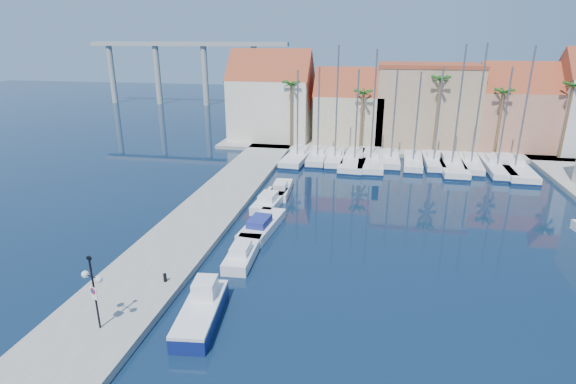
# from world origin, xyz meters

# --- Properties ---
(ground) EXTENTS (260.00, 260.00, 0.00)m
(ground) POSITION_xyz_m (0.00, 0.00, 0.00)
(ground) COLOR black
(ground) RESTS_ON ground
(quay_west) EXTENTS (6.00, 77.00, 0.50)m
(quay_west) POSITION_xyz_m (-9.00, 13.50, 0.25)
(quay_west) COLOR gray
(quay_west) RESTS_ON ground
(shore_north) EXTENTS (54.00, 16.00, 0.50)m
(shore_north) POSITION_xyz_m (10.00, 48.00, 0.25)
(shore_north) COLOR gray
(shore_north) RESTS_ON ground
(lamp_post) EXTENTS (1.43, 0.74, 4.37)m
(lamp_post) POSITION_xyz_m (-8.48, -2.66, 3.37)
(lamp_post) COLOR black
(lamp_post) RESTS_ON quay_west
(bollard) EXTENTS (0.23, 0.23, 0.56)m
(bollard) POSITION_xyz_m (-7.13, 2.61, 0.78)
(bollard) COLOR black
(bollard) RESTS_ON quay_west
(fishing_boat) EXTENTS (2.60, 6.11, 2.08)m
(fishing_boat) POSITION_xyz_m (-3.50, -0.28, 0.69)
(fishing_boat) COLOR navy
(fishing_boat) RESTS_ON ground
(motorboat_west_0) EXTENTS (1.99, 5.67, 1.40)m
(motorboat_west_0) POSITION_xyz_m (-3.32, 7.50, 0.51)
(motorboat_west_0) COLOR white
(motorboat_west_0) RESTS_ON ground
(motorboat_west_1) EXTENTS (2.84, 6.97, 1.40)m
(motorboat_west_1) POSITION_xyz_m (-3.16, 12.77, 0.51)
(motorboat_west_1) COLOR white
(motorboat_west_1) RESTS_ON ground
(motorboat_west_2) EXTENTS (2.54, 6.61, 1.40)m
(motorboat_west_2) POSITION_xyz_m (-3.85, 18.85, 0.51)
(motorboat_west_2) COLOR white
(motorboat_west_2) RESTS_ON ground
(motorboat_west_3) EXTENTS (2.09, 5.71, 1.40)m
(motorboat_west_3) POSITION_xyz_m (-3.47, 22.34, 0.51)
(motorboat_west_3) COLOR white
(motorboat_west_3) RESTS_ON ground
(sailboat_0) EXTENTS (3.56, 10.44, 11.75)m
(sailboat_0) POSITION_xyz_m (-3.90, 35.92, 0.57)
(sailboat_0) COLOR white
(sailboat_0) RESTS_ON ground
(sailboat_1) EXTENTS (2.39, 8.77, 12.12)m
(sailboat_1) POSITION_xyz_m (-1.33, 36.36, 0.60)
(sailboat_1) COLOR white
(sailboat_1) RESTS_ON ground
(sailboat_2) EXTENTS (2.56, 8.68, 14.69)m
(sailboat_2) POSITION_xyz_m (0.97, 36.05, 0.65)
(sailboat_2) COLOR white
(sailboat_2) RESTS_ON ground
(sailboat_3) EXTENTS (3.77, 11.42, 11.92)m
(sailboat_3) POSITION_xyz_m (3.61, 35.48, 0.56)
(sailboat_3) COLOR white
(sailboat_3) RESTS_ON ground
(sailboat_4) EXTENTS (3.20, 11.74, 14.26)m
(sailboat_4) POSITION_xyz_m (5.56, 35.87, 0.58)
(sailboat_4) COLOR white
(sailboat_4) RESTS_ON ground
(sailboat_5) EXTENTS (2.16, 8.08, 11.79)m
(sailboat_5) POSITION_xyz_m (8.13, 36.67, 0.61)
(sailboat_5) COLOR white
(sailboat_5) RESTS_ON ground
(sailboat_6) EXTENTS (2.76, 8.68, 11.67)m
(sailboat_6) POSITION_xyz_m (10.89, 36.03, 0.60)
(sailboat_6) COLOR white
(sailboat_6) RESTS_ON ground
(sailboat_7) EXTENTS (2.25, 8.49, 12.31)m
(sailboat_7) POSITION_xyz_m (13.40, 36.63, 0.61)
(sailboat_7) COLOR white
(sailboat_7) RESTS_ON ground
(sailboat_8) EXTENTS (2.99, 11.10, 14.84)m
(sailboat_8) POSITION_xyz_m (15.44, 35.60, 0.60)
(sailboat_8) COLOR white
(sailboat_8) RESTS_ON ground
(sailboat_9) EXTENTS (2.98, 9.04, 14.97)m
(sailboat_9) POSITION_xyz_m (17.91, 36.39, 0.65)
(sailboat_9) COLOR white
(sailboat_9) RESTS_ON ground
(sailboat_10) EXTENTS (2.94, 10.38, 12.40)m
(sailboat_10) POSITION_xyz_m (20.73, 35.66, 0.58)
(sailboat_10) COLOR white
(sailboat_10) RESTS_ON ground
(sailboat_11) EXTENTS (3.49, 11.97, 14.73)m
(sailboat_11) POSITION_xyz_m (22.74, 35.63, 0.58)
(sailboat_11) COLOR white
(sailboat_11) RESTS_ON ground
(building_0) EXTENTS (12.30, 9.00, 13.50)m
(building_0) POSITION_xyz_m (-10.00, 47.00, 6.52)
(building_0) COLOR beige
(building_0) RESTS_ON shore_north
(building_1) EXTENTS (10.30, 8.00, 11.00)m
(building_1) POSITION_xyz_m (2.00, 47.00, 5.30)
(building_1) COLOR tan
(building_1) RESTS_ON shore_north
(building_2) EXTENTS (14.20, 10.20, 11.50)m
(building_2) POSITION_xyz_m (13.00, 48.00, 6.26)
(building_2) COLOR tan
(building_2) RESTS_ON shore_north
(building_3) EXTENTS (10.30, 8.00, 12.00)m
(building_3) POSITION_xyz_m (25.00, 47.00, 5.86)
(building_3) COLOR #B9745D
(building_3) RESTS_ON shore_north
(palm_0) EXTENTS (2.60, 2.60, 10.15)m
(palm_0) POSITION_xyz_m (-6.00, 42.00, 9.08)
(palm_0) COLOR brown
(palm_0) RESTS_ON shore_north
(palm_1) EXTENTS (2.60, 2.60, 9.15)m
(palm_1) POSITION_xyz_m (4.00, 42.00, 8.14)
(palm_1) COLOR brown
(palm_1) RESTS_ON shore_north
(palm_2) EXTENTS (2.60, 2.60, 11.15)m
(palm_2) POSITION_xyz_m (14.00, 42.00, 10.02)
(palm_2) COLOR brown
(palm_2) RESTS_ON shore_north
(palm_3) EXTENTS (2.60, 2.60, 9.65)m
(palm_3) POSITION_xyz_m (22.00, 42.00, 8.61)
(palm_3) COLOR brown
(palm_3) RESTS_ON shore_north
(palm_4) EXTENTS (2.60, 2.60, 10.65)m
(palm_4) POSITION_xyz_m (30.00, 42.00, 9.55)
(palm_4) COLOR brown
(palm_4) RESTS_ON shore_north
(viaduct) EXTENTS (48.00, 2.20, 14.45)m
(viaduct) POSITION_xyz_m (-39.07, 82.00, 10.25)
(viaduct) COLOR #9E9E99
(viaduct) RESTS_ON ground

